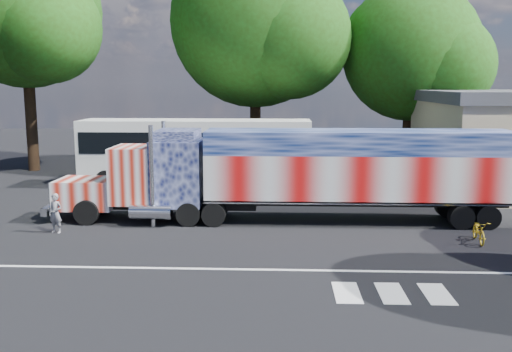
{
  "coord_description": "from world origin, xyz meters",
  "views": [
    {
      "loc": [
        0.98,
        -19.58,
        5.6
      ],
      "look_at": [
        0.0,
        3.0,
        1.9
      ],
      "focal_mm": 40.0,
      "sensor_mm": 36.0,
      "label": 1
    }
  ],
  "objects_px": {
    "bicycle": "(479,231)",
    "woman": "(56,213)",
    "tree_ne_a": "(414,52)",
    "semi_truck": "(300,171)",
    "tree_nw_a": "(27,13)",
    "tree_n_mid": "(258,23)",
    "coach_bus": "(196,152)"
  },
  "relations": [
    {
      "from": "woman",
      "to": "tree_nw_a",
      "type": "xyz_separation_m",
      "value": [
        -7.35,
        15.22,
        9.14
      ]
    },
    {
      "from": "tree_ne_a",
      "to": "semi_truck",
      "type": "bearing_deg",
      "value": -117.76
    },
    {
      "from": "semi_truck",
      "to": "tree_nw_a",
      "type": "xyz_separation_m",
      "value": [
        -16.59,
        12.98,
        7.83
      ]
    },
    {
      "from": "coach_bus",
      "to": "tree_ne_a",
      "type": "relative_size",
      "value": 1.04
    },
    {
      "from": "semi_truck",
      "to": "tree_ne_a",
      "type": "xyz_separation_m",
      "value": [
        7.61,
        14.46,
        5.45
      ]
    },
    {
      "from": "coach_bus",
      "to": "tree_n_mid",
      "type": "distance_m",
      "value": 10.82
    },
    {
      "from": "coach_bus",
      "to": "bicycle",
      "type": "height_order",
      "value": "coach_bus"
    },
    {
      "from": "semi_truck",
      "to": "bicycle",
      "type": "relative_size",
      "value": 12.28
    },
    {
      "from": "woman",
      "to": "bicycle",
      "type": "distance_m",
      "value": 15.54
    },
    {
      "from": "bicycle",
      "to": "tree_ne_a",
      "type": "bearing_deg",
      "value": 90.76
    },
    {
      "from": "bicycle",
      "to": "semi_truck",
      "type": "bearing_deg",
      "value": 160.54
    },
    {
      "from": "semi_truck",
      "to": "coach_bus",
      "type": "xyz_separation_m",
      "value": [
        -5.4,
        7.86,
        -0.18
      ]
    },
    {
      "from": "tree_ne_a",
      "to": "tree_nw_a",
      "type": "xyz_separation_m",
      "value": [
        -24.2,
        -1.48,
        2.38
      ]
    },
    {
      "from": "coach_bus",
      "to": "bicycle",
      "type": "relative_size",
      "value": 8.14
    },
    {
      "from": "woman",
      "to": "bicycle",
      "type": "xyz_separation_m",
      "value": [
        15.52,
        -0.63,
        -0.35
      ]
    },
    {
      "from": "tree_ne_a",
      "to": "tree_nw_a",
      "type": "bearing_deg",
      "value": -176.49
    },
    {
      "from": "woman",
      "to": "tree_ne_a",
      "type": "xyz_separation_m",
      "value": [
        16.85,
        16.7,
        6.76
      ]
    },
    {
      "from": "woman",
      "to": "tree_ne_a",
      "type": "height_order",
      "value": "tree_ne_a"
    },
    {
      "from": "bicycle",
      "to": "tree_ne_a",
      "type": "height_order",
      "value": "tree_ne_a"
    },
    {
      "from": "tree_n_mid",
      "to": "bicycle",
      "type": "bearing_deg",
      "value": -64.34
    },
    {
      "from": "tree_ne_a",
      "to": "tree_n_mid",
      "type": "bearing_deg",
      "value": 177.1
    },
    {
      "from": "tree_nw_a",
      "to": "bicycle",
      "type": "bearing_deg",
      "value": -34.73
    },
    {
      "from": "coach_bus",
      "to": "woman",
      "type": "relative_size",
      "value": 8.3
    },
    {
      "from": "semi_truck",
      "to": "coach_bus",
      "type": "bearing_deg",
      "value": 124.47
    },
    {
      "from": "semi_truck",
      "to": "tree_n_mid",
      "type": "height_order",
      "value": "tree_n_mid"
    },
    {
      "from": "woman",
      "to": "tree_nw_a",
      "type": "bearing_deg",
      "value": 131.99
    },
    {
      "from": "tree_n_mid",
      "to": "semi_truck",
      "type": "bearing_deg",
      "value": -81.29
    },
    {
      "from": "bicycle",
      "to": "woman",
      "type": "bearing_deg",
      "value": -177.17
    },
    {
      "from": "tree_ne_a",
      "to": "tree_nw_a",
      "type": "relative_size",
      "value": 0.82
    },
    {
      "from": "semi_truck",
      "to": "bicycle",
      "type": "xyz_separation_m",
      "value": [
        6.28,
        -2.88,
        -1.66
      ]
    },
    {
      "from": "tree_nw_a",
      "to": "tree_n_mid",
      "type": "height_order",
      "value": "tree_n_mid"
    },
    {
      "from": "coach_bus",
      "to": "woman",
      "type": "distance_m",
      "value": 10.87
    }
  ]
}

